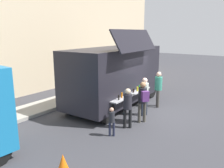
{
  "coord_description": "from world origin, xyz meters",
  "views": [
    {
      "loc": [
        -9.54,
        -4.45,
        3.68
      ],
      "look_at": [
        -1.03,
        1.66,
        1.3
      ],
      "focal_mm": 36.55,
      "sensor_mm": 36.0,
      "label": 1
    }
  ],
  "objects": [
    {
      "name": "ground_plane",
      "position": [
        0.0,
        0.0,
        0.0
      ],
      "size": [
        60.0,
        60.0,
        0.0
      ],
      "primitive_type": "plane",
      "color": "#38383D"
    },
    {
      "name": "food_truck_main",
      "position": [
        -0.22,
        2.04,
        1.6
      ],
      "size": [
        6.04,
        3.11,
        3.8
      ],
      "rotation": [
        0.0,
        0.0,
        0.04
      ],
      "color": "black",
      "rests_on": "ground"
    },
    {
      "name": "customer_extra_browsing",
      "position": [
        0.77,
        0.1,
        1.06
      ],
      "size": [
        0.36,
        0.36,
        1.78
      ],
      "rotation": [
        0.0,
        0.0,
        2.12
      ],
      "color": "#4A4742",
      "rests_on": "ground"
    },
    {
      "name": "customer_front_ordering",
      "position": [
        -0.73,
        0.1,
        1.03
      ],
      "size": [
        0.35,
        0.35,
        1.73
      ],
      "rotation": [
        0.0,
        0.0,
        1.15
      ],
      "color": "#1E2534",
      "rests_on": "ground"
    },
    {
      "name": "child_near_queue",
      "position": [
        -3.32,
        0.03,
        0.65
      ],
      "size": [
        0.22,
        0.22,
        1.08
      ],
      "rotation": [
        0.0,
        0.0,
        0.58
      ],
      "color": "#1E2236",
      "rests_on": "ground"
    },
    {
      "name": "curb_strip",
      "position": [
        -4.23,
        4.66,
        0.07
      ],
      "size": [
        28.0,
        1.6,
        0.15
      ],
      "primitive_type": "cube",
      "color": "#9E998E",
      "rests_on": "ground"
    },
    {
      "name": "customer_mid_with_backpack",
      "position": [
        -1.54,
        -0.26,
        1.05
      ],
      "size": [
        0.51,
        0.55,
        1.72
      ],
      "rotation": [
        0.0,
        0.0,
        0.89
      ],
      "color": "#4D4940",
      "rests_on": "ground"
    },
    {
      "name": "traffic_cone_orange",
      "position": [
        -5.88,
        -0.22,
        0.28
      ],
      "size": [
        0.36,
        0.36,
        0.55
      ],
      "primitive_type": "cone",
      "color": "orange",
      "rests_on": "ground"
    },
    {
      "name": "customer_rear_waiting",
      "position": [
        -2.37,
        -0.05,
        0.96
      ],
      "size": [
        0.33,
        0.33,
        1.6
      ],
      "rotation": [
        0.0,
        0.0,
        0.67
      ],
      "color": "black",
      "rests_on": "ground"
    },
    {
      "name": "trash_bin",
      "position": [
        4.0,
        4.36,
        0.51
      ],
      "size": [
        0.6,
        0.6,
        1.02
      ],
      "primitive_type": "cylinder",
      "color": "#2F6036",
      "rests_on": "ground"
    }
  ]
}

